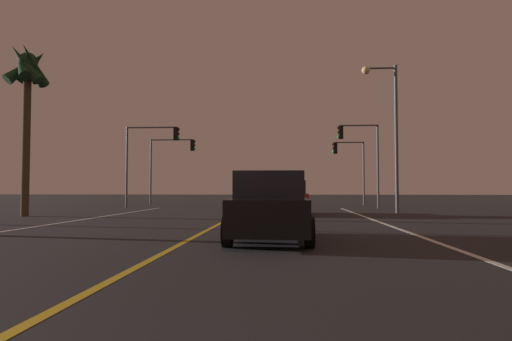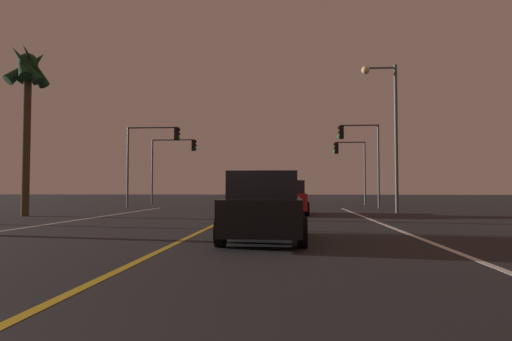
{
  "view_description": "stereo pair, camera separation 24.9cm",
  "coord_description": "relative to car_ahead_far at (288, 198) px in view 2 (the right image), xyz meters",
  "views": [
    {
      "loc": [
        2.46,
        -0.29,
        1.29
      ],
      "look_at": [
        0.65,
        26.38,
        2.38
      ],
      "focal_mm": 31.47,
      "sensor_mm": 36.0,
      "label": 1
    },
    {
      "loc": [
        2.71,
        -0.29,
        1.29
      ],
      "look_at": [
        0.65,
        26.38,
        2.38
      ],
      "focal_mm": 31.47,
      "sensor_mm": 36.0,
      "label": 2
    }
  ],
  "objects": [
    {
      "name": "palm_tree_left_mid",
      "position": [
        -12.39,
        -2.35,
        5.69
      ],
      "size": [
        2.02,
        2.19,
        8.17
      ],
      "color": "#473826",
      "rests_on": "ground"
    },
    {
      "name": "lane_center_divider",
      "position": [
        -2.58,
        -10.64,
        -0.82
      ],
      "size": [
        0.16,
        35.44,
        0.01
      ],
      "primitive_type": "cube",
      "color": "gold",
      "rests_on": "ground"
    },
    {
      "name": "car_lead_same_lane",
      "position": [
        -0.52,
        -11.48,
        0.0
      ],
      "size": [
        2.02,
        4.3,
        1.7
      ],
      "rotation": [
        0.0,
        0.0,
        1.57
      ],
      "color": "black",
      "rests_on": "ground"
    },
    {
      "name": "street_lamp_left_mid",
      "position": [
        -10.32,
        -7.12,
        4.73
      ],
      "size": [
        2.73,
        0.44,
        8.8
      ],
      "color": "#4C4C51",
      "rests_on": "ground"
    },
    {
      "name": "car_ahead_far",
      "position": [
        0.0,
        0.0,
        0.0
      ],
      "size": [
        2.02,
        4.3,
        1.7
      ],
      "rotation": [
        0.0,
        0.0,
        1.57
      ],
      "color": "black",
      "rests_on": "ground"
    },
    {
      "name": "traffic_light_near_right",
      "position": [
        4.71,
        7.58,
        3.29
      ],
      "size": [
        2.75,
        0.36,
        5.58
      ],
      "rotation": [
        0.0,
        0.0,
        3.14
      ],
      "color": "#4C4C51",
      "rests_on": "ground"
    },
    {
      "name": "traffic_light_far_right",
      "position": [
        4.77,
        13.08,
        2.9
      ],
      "size": [
        2.52,
        0.36,
        5.02
      ],
      "rotation": [
        0.0,
        0.0,
        3.14
      ],
      "color": "#4C4C51",
      "rests_on": "ground"
    },
    {
      "name": "traffic_light_far_left",
      "position": [
        -9.33,
        13.08,
        3.17
      ],
      "size": [
        3.75,
        0.36,
        5.32
      ],
      "color": "#4C4C51",
      "rests_on": "ground"
    },
    {
      "name": "traffic_light_near_left",
      "position": [
        -9.35,
        7.58,
        3.35
      ],
      "size": [
        3.76,
        0.36,
        5.58
      ],
      "color": "#4C4C51",
      "rests_on": "ground"
    },
    {
      "name": "lane_edge_right",
      "position": [
        3.49,
        -10.64,
        -0.82
      ],
      "size": [
        0.16,
        35.44,
        0.01
      ],
      "primitive_type": "cube",
      "color": "silver",
      "rests_on": "ground"
    },
    {
      "name": "street_lamp_right_far",
      "position": [
        5.35,
        1.66,
        4.2
      ],
      "size": [
        1.89,
        0.44,
        7.94
      ],
      "rotation": [
        0.0,
        0.0,
        3.14
      ],
      "color": "#4C4C51",
      "rests_on": "ground"
    }
  ]
}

